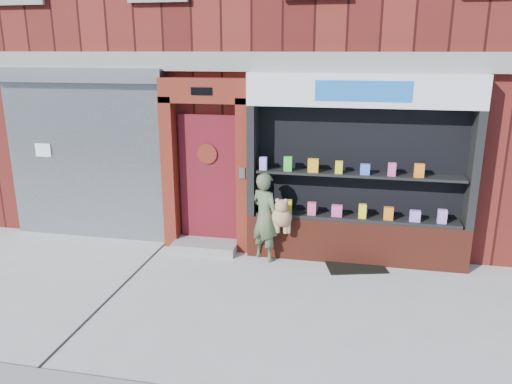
# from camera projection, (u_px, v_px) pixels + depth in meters

# --- Properties ---
(ground) EXTENTS (80.00, 80.00, 0.00)m
(ground) POSITION_uv_depth(u_px,v_px,m) (222.00, 301.00, 6.86)
(ground) COLOR #9E9E99
(ground) RESTS_ON ground
(building) EXTENTS (12.00, 8.16, 8.00)m
(building) POSITION_uv_depth(u_px,v_px,m) (288.00, 19.00, 11.40)
(building) COLOR #4A1310
(building) RESTS_ON ground
(shutter_bay) EXTENTS (3.10, 0.30, 3.04)m
(shutter_bay) POSITION_uv_depth(u_px,v_px,m) (85.00, 145.00, 8.78)
(shutter_bay) COLOR gray
(shutter_bay) RESTS_ON ground
(red_door_bay) EXTENTS (1.52, 0.58, 2.90)m
(red_door_bay) POSITION_uv_depth(u_px,v_px,m) (206.00, 166.00, 8.36)
(red_door_bay) COLOR #611B10
(red_door_bay) RESTS_ON ground
(pharmacy_bay) EXTENTS (3.50, 0.41, 3.00)m
(pharmacy_bay) POSITION_uv_depth(u_px,v_px,m) (358.00, 179.00, 7.85)
(pharmacy_bay) COLOR maroon
(pharmacy_bay) RESTS_ON ground
(woman) EXTENTS (0.77, 0.58, 1.46)m
(woman) POSITION_uv_depth(u_px,v_px,m) (268.00, 217.00, 8.03)
(woman) COLOR #4C593B
(woman) RESTS_ON ground
(doormat) EXTENTS (1.04, 0.85, 0.02)m
(doormat) POSITION_uv_depth(u_px,v_px,m) (355.00, 265.00, 7.97)
(doormat) COLOR black
(doormat) RESTS_ON ground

